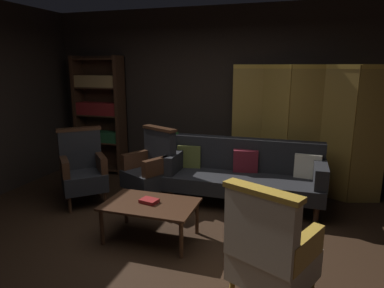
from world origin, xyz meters
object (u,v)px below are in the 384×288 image
(potted_plant, at_px, (170,153))
(armchair_wing_right, at_px, (151,167))
(velvet_couch, at_px, (244,172))
(bookshelf, at_px, (100,112))
(armchair_gilt_accent, at_px, (270,251))
(folding_screen, at_px, (304,129))
(book_red_leather, at_px, (149,201))
(coffee_table, at_px, (150,207))
(armchair_wing_left, at_px, (83,169))

(potted_plant, bearing_deg, armchair_wing_right, -90.14)
(velvet_couch, bearing_deg, bookshelf, 164.67)
(armchair_gilt_accent, bearing_deg, velvet_couch, 104.32)
(folding_screen, distance_m, book_red_leather, 2.57)
(coffee_table, bearing_deg, armchair_gilt_accent, -28.65)
(bookshelf, distance_m, armchair_wing_left, 1.62)
(coffee_table, height_order, armchair_gilt_accent, armchair_gilt_accent)
(velvet_couch, height_order, book_red_leather, velvet_couch)
(armchair_wing_left, height_order, armchair_wing_right, same)
(armchair_wing_right, distance_m, book_red_leather, 1.11)
(bookshelf, distance_m, armchair_gilt_accent, 4.32)
(velvet_couch, bearing_deg, coffee_table, -121.23)
(folding_screen, height_order, armchair_wing_right, folding_screen)
(coffee_table, distance_m, armchair_wing_right, 1.14)
(armchair_wing_left, bearing_deg, potted_plant, 50.99)
(bookshelf, distance_m, armchair_wing_right, 1.87)
(velvet_couch, distance_m, book_red_leather, 1.57)
(bookshelf, height_order, armchair_wing_left, bookshelf)
(bookshelf, distance_m, coffee_table, 2.90)
(bookshelf, relative_size, armchair_wing_left, 1.97)
(bookshelf, bearing_deg, armchair_gilt_accent, -41.05)
(coffee_table, relative_size, armchair_wing_right, 0.96)
(velvet_couch, relative_size, book_red_leather, 11.29)
(folding_screen, bearing_deg, potted_plant, -174.45)
(book_red_leather, bearing_deg, velvet_couch, 58.03)
(armchair_wing_left, bearing_deg, armchair_gilt_accent, -27.95)
(bookshelf, height_order, potted_plant, bookshelf)
(armchair_gilt_accent, bearing_deg, book_red_leather, 151.31)
(folding_screen, bearing_deg, armchair_wing_left, -156.28)
(velvet_couch, bearing_deg, armchair_gilt_accent, -75.68)
(armchair_gilt_accent, xyz_separation_m, armchair_wing_left, (-2.66, 1.41, 0.00))
(folding_screen, bearing_deg, armchair_gilt_accent, -94.95)
(armchair_wing_left, relative_size, book_red_leather, 5.54)
(velvet_couch, bearing_deg, folding_screen, 38.80)
(potted_plant, bearing_deg, bookshelf, 167.28)
(coffee_table, height_order, armchair_wing_right, armchair_wing_right)
(armchair_gilt_accent, relative_size, armchair_wing_right, 1.00)
(velvet_couch, relative_size, armchair_gilt_accent, 2.04)
(velvet_couch, height_order, armchair_wing_left, armchair_wing_left)
(folding_screen, bearing_deg, coffee_table, -128.88)
(folding_screen, relative_size, coffee_table, 2.16)
(coffee_table, height_order, book_red_leather, book_red_leather)
(velvet_couch, bearing_deg, potted_plant, 161.77)
(armchair_wing_right, xyz_separation_m, potted_plant, (0.00, 0.72, 0.03))
(velvet_couch, relative_size, coffee_table, 2.12)
(folding_screen, xyz_separation_m, potted_plant, (-2.02, -0.20, -0.47))
(armchair_wing_right, bearing_deg, velvet_couch, 13.48)
(bookshelf, relative_size, armchair_gilt_accent, 1.97)
(folding_screen, xyz_separation_m, armchair_wing_right, (-2.02, -0.91, -0.50))
(potted_plant, height_order, book_red_leather, potted_plant)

